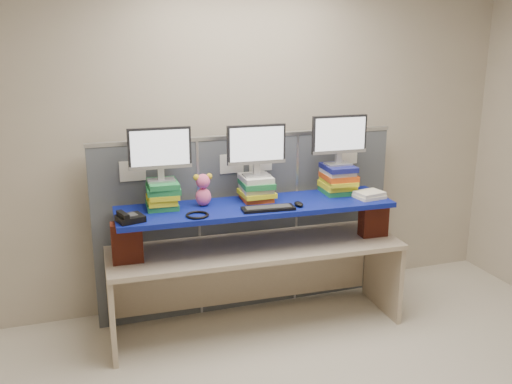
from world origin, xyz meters
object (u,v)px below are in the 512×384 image
object	(u,v)px
desk	(256,262)
desk_phone	(129,218)
monitor_center	(256,147)
monitor_right	(339,137)
blue_board	(256,207)
monitor_left	(160,151)
keyboard	(268,208)

from	to	relation	value
desk	desk_phone	size ratio (longest dim) A/B	11.11
desk	monitor_center	world-z (taller)	monitor_center
desk	monitor_right	xyz separation A→B (m)	(0.74, 0.09, 0.96)
blue_board	desk_phone	distance (m)	0.99
monitor_left	keyboard	xyz separation A→B (m)	(0.74, -0.31, -0.43)
monitor_left	monitor_center	world-z (taller)	monitor_left
desk_phone	keyboard	bearing A→B (deg)	-18.13
desk	desk_phone	world-z (taller)	desk_phone
blue_board	keyboard	world-z (taller)	keyboard
monitor_right	desk_phone	xyz separation A→B (m)	(-1.72, -0.20, -0.44)
desk	keyboard	distance (m)	0.52
blue_board	keyboard	bearing A→B (deg)	-73.74
monitor_left	monitor_right	bearing A→B (deg)	0.00
desk	blue_board	world-z (taller)	blue_board
desk_phone	blue_board	bearing A→B (deg)	-8.66
monitor_right	blue_board	bearing A→B (deg)	-170.89
monitor_left	monitor_right	xyz separation A→B (m)	(1.44, -0.06, 0.03)
blue_board	monitor_left	world-z (taller)	monitor_left
blue_board	monitor_center	world-z (taller)	monitor_center
monitor_right	keyboard	bearing A→B (deg)	-157.86
blue_board	keyboard	size ratio (longest dim) A/B	5.24
blue_board	desk	bearing A→B (deg)	2.22
desk	monitor_left	distance (m)	1.17
keyboard	monitor_left	bearing A→B (deg)	162.41
monitor_right	desk_phone	distance (m)	1.79
monitor_center	keyboard	size ratio (longest dim) A/B	1.14
blue_board	monitor_center	bearing A→B (deg)	72.04
desk	monitor_right	distance (m)	1.21
monitor_center	keyboard	distance (m)	0.50
blue_board	desk_phone	world-z (taller)	desk_phone
blue_board	monitor_left	bearing A→B (deg)	170.50
monitor_right	keyboard	xyz separation A→B (m)	(-0.70, -0.25, -0.46)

